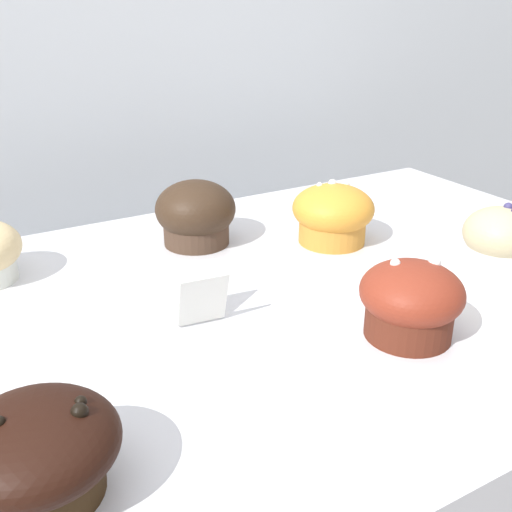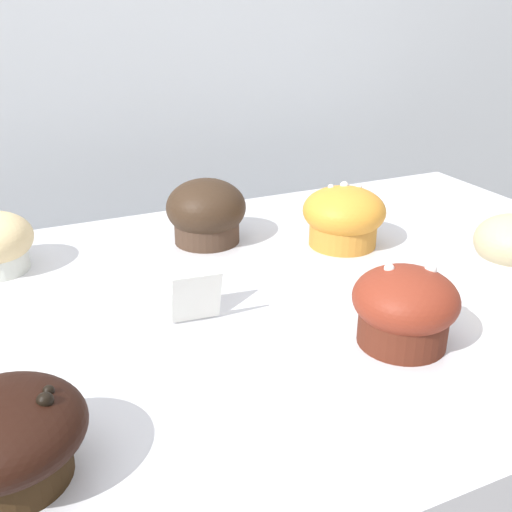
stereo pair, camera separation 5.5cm
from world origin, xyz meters
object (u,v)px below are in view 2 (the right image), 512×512
Objects in this scene: muffin_front_left at (5,437)px; muffin_front_right at (405,307)px; muffin_back_center at (512,248)px; muffin_back_left at (344,217)px; muffin_back_right at (206,212)px.

muffin_front_right is at bearing 5.02° from muffin_front_left.
muffin_front_left is 0.57m from muffin_back_center.
muffin_front_right is (0.36, 0.03, 0.00)m from muffin_front_left.
muffin_back_center is at bearing 9.56° from muffin_front_left.
muffin_front_left is at bearing -170.44° from muffin_back_center.
muffin_back_left is at bearing 31.30° from muffin_front_left.
muffin_front_right is (-0.08, -0.23, -0.00)m from muffin_back_left.
muffin_back_left is 0.25m from muffin_front_right.
muffin_front_left is (-0.44, -0.27, -0.00)m from muffin_back_left.
muffin_front_right is 0.21m from muffin_back_center.
muffin_back_center is (0.28, -0.26, -0.00)m from muffin_back_right.
muffin_back_right is 1.22× the size of muffin_back_center.
muffin_back_right is at bearing 151.67° from muffin_back_left.
muffin_back_left and muffin_back_center have the same top height.
muffin_back_center is at bearing 17.31° from muffin_front_right.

